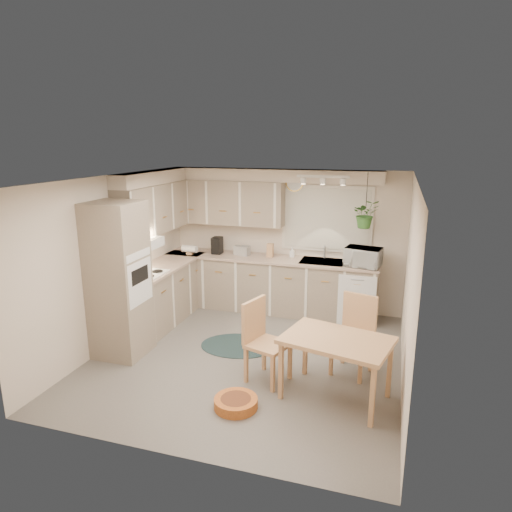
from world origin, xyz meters
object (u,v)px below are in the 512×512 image
Objects in this scene: chair_back at (353,336)px; microwave at (363,255)px; pet_bed at (236,403)px; braided_rug at (238,345)px; dining_table at (336,368)px; chair_left at (268,342)px.

microwave reaches higher than chair_back.
chair_back is 1.68m from pet_bed.
braided_rug is 1.55m from pet_bed.
chair_left reaches higher than dining_table.
dining_table is at bearing 95.22° from chair_back.
pet_bed is (-1.13, -1.17, -0.44)m from chair_back.
pet_bed is 0.90× the size of microwave.
pet_bed is at bearing -152.35° from dining_table.
dining_table is 0.85m from chair_left.
dining_table is 1.17× the size of chair_back.
dining_table reaches higher than braided_rug.
braided_rug is (-1.62, 0.31, -0.49)m from chair_back.
chair_left is 1.01× the size of chair_back.
braided_rug is at bearing 5.10° from chair_back.
dining_table is 1.16× the size of chair_left.
chair_back is at bearing -77.95° from microwave.
chair_back is at bearing -10.71° from braided_rug.
chair_left is 2.07× the size of pet_bed.
chair_left is at bearing -101.72° from microwave.
pet_bed is (0.49, -1.47, 0.05)m from braided_rug.
microwave is at bearing -72.85° from chair_back.
chair_left reaches higher than braided_rug.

